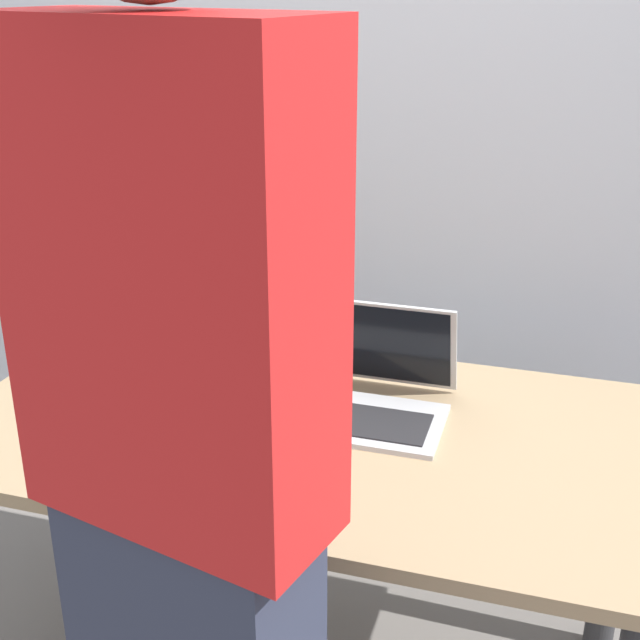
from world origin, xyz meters
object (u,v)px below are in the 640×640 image
(beer_bottle_brown, at_px, (175,334))
(laptop, at_px, (374,388))
(beer_bottle_amber, at_px, (251,347))
(beer_bottle_green, at_px, (176,359))
(beer_bottle_dark, at_px, (216,332))
(person_figure, at_px, (185,510))
(coffee_mug, at_px, (88,375))

(beer_bottle_brown, bearing_deg, laptop, -5.67)
(laptop, height_order, beer_bottle_amber, beer_bottle_amber)
(beer_bottle_green, bearing_deg, beer_bottle_amber, 40.99)
(beer_bottle_dark, relative_size, beer_bottle_green, 0.98)
(beer_bottle_brown, distance_m, person_figure, 0.92)
(beer_bottle_brown, height_order, coffee_mug, beer_bottle_brown)
(beer_bottle_brown, relative_size, coffee_mug, 2.35)
(person_figure, bearing_deg, coffee_mug, 131.16)
(beer_bottle_dark, height_order, beer_bottle_green, beer_bottle_green)
(beer_bottle_dark, xyz_separation_m, coffee_mug, (-0.23, -0.22, -0.05))
(laptop, xyz_separation_m, person_figure, (-0.09, -0.76, 0.17))
(beer_bottle_amber, distance_m, beer_bottle_brown, 0.21)
(laptop, distance_m, person_figure, 0.79)
(beer_bottle_dark, xyz_separation_m, person_figure, (0.33, -0.86, 0.12))
(person_figure, relative_size, coffee_mug, 15.46)
(beer_bottle_green, distance_m, coffee_mug, 0.22)
(laptop, distance_m, beer_bottle_green, 0.45)
(coffee_mug, bearing_deg, beer_bottle_dark, 43.31)
(beer_bottle_amber, distance_m, person_figure, 0.82)
(coffee_mug, bearing_deg, beer_bottle_green, 7.47)
(beer_bottle_brown, relative_size, person_figure, 0.15)
(beer_bottle_green, xyz_separation_m, coffee_mug, (-0.21, -0.03, -0.06))
(beer_bottle_brown, distance_m, beer_bottle_green, 0.16)
(person_figure, bearing_deg, laptop, 83.46)
(beer_bottle_amber, xyz_separation_m, beer_bottle_dark, (-0.12, 0.07, -0.00))
(beer_bottle_brown, bearing_deg, coffee_mug, -128.57)
(beer_bottle_amber, relative_size, coffee_mug, 2.34)
(beer_bottle_green, relative_size, coffee_mug, 2.33)
(beer_bottle_brown, bearing_deg, beer_bottle_green, -63.16)
(beer_bottle_amber, xyz_separation_m, beer_bottle_brown, (-0.21, 0.03, -0.00))
(beer_bottle_amber, relative_size, person_figure, 0.15)
(laptop, xyz_separation_m, coffee_mug, (-0.65, -0.12, -0.00))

